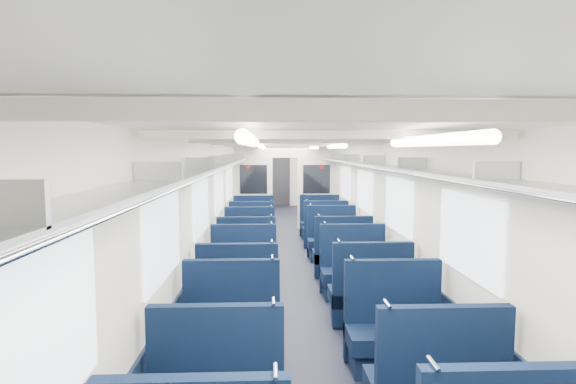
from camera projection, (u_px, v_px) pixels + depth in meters
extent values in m
cube|color=black|center=(291.00, 258.00, 9.47)|extent=(2.80, 18.00, 0.01)
cube|color=white|center=(291.00, 143.00, 9.26)|extent=(2.80, 18.00, 0.01)
cube|color=beige|center=(222.00, 201.00, 9.31)|extent=(0.02, 18.00, 2.35)
cube|color=black|center=(223.00, 242.00, 9.38)|extent=(0.03, 17.90, 0.70)
cube|color=beige|center=(359.00, 201.00, 9.42)|extent=(0.02, 18.00, 2.35)
cube|color=black|center=(358.00, 240.00, 9.49)|extent=(0.03, 17.90, 0.70)
cube|color=beige|center=(280.00, 176.00, 18.32)|extent=(2.80, 0.02, 2.35)
cube|color=#B2B5BA|center=(230.00, 162.00, 9.24)|extent=(0.34, 17.40, 0.04)
cylinder|color=silver|center=(239.00, 163.00, 9.25)|extent=(0.02, 17.40, 0.02)
cube|color=#B2B5BA|center=(158.00, 172.00, 3.26)|extent=(0.34, 0.03, 0.14)
cube|color=#B2B5BA|center=(200.00, 164.00, 5.25)|extent=(0.34, 0.03, 0.14)
cube|color=#B2B5BA|center=(219.00, 160.00, 7.24)|extent=(0.34, 0.03, 0.14)
cube|color=#B2B5BA|center=(230.00, 158.00, 9.23)|extent=(0.34, 0.03, 0.14)
cube|color=#B2B5BA|center=(237.00, 156.00, 11.22)|extent=(0.34, 0.03, 0.14)
cube|color=#B2B5BA|center=(242.00, 156.00, 13.21)|extent=(0.34, 0.03, 0.14)
cube|color=#B2B5BA|center=(245.00, 155.00, 15.21)|extent=(0.34, 0.03, 0.14)
cube|color=#B2B5BA|center=(248.00, 154.00, 17.20)|extent=(0.34, 0.03, 0.14)
cube|color=#B2B5BA|center=(351.00, 162.00, 9.34)|extent=(0.34, 17.40, 0.04)
cylinder|color=silver|center=(342.00, 163.00, 9.33)|extent=(0.02, 17.40, 0.02)
cube|color=#B2B5BA|center=(496.00, 171.00, 3.36)|extent=(0.34, 0.03, 0.14)
cube|color=#B2B5BA|center=(412.00, 163.00, 5.35)|extent=(0.34, 0.03, 0.14)
cube|color=#B2B5BA|center=(373.00, 160.00, 7.34)|extent=(0.34, 0.03, 0.14)
cube|color=#B2B5BA|center=(351.00, 158.00, 9.33)|extent=(0.34, 0.03, 0.14)
cube|color=#B2B5BA|center=(337.00, 156.00, 11.32)|extent=(0.34, 0.03, 0.14)
cube|color=#B2B5BA|center=(327.00, 156.00, 13.31)|extent=(0.34, 0.03, 0.14)
cube|color=#B2B5BA|center=(319.00, 155.00, 15.30)|extent=(0.34, 0.03, 0.14)
cube|color=#B2B5BA|center=(313.00, 154.00, 17.29)|extent=(0.34, 0.03, 0.14)
cube|color=white|center=(31.00, 348.00, 1.82)|extent=(0.02, 1.30, 0.75)
cube|color=white|center=(164.00, 238.00, 4.11)|extent=(0.02, 1.30, 0.75)
cube|color=white|center=(201.00, 207.00, 6.40)|extent=(0.02, 1.30, 0.75)
cube|color=white|center=(219.00, 192.00, 8.69)|extent=(0.02, 1.30, 0.75)
cube|color=white|center=(230.00, 183.00, 10.98)|extent=(0.02, 1.30, 0.75)
cube|color=white|center=(238.00, 177.00, 13.76)|extent=(0.02, 1.30, 0.75)
cube|color=white|center=(242.00, 173.00, 16.05)|extent=(0.02, 1.30, 0.75)
cube|color=white|center=(468.00, 236.00, 4.22)|extent=(0.02, 1.30, 0.75)
cube|color=white|center=(398.00, 206.00, 6.51)|extent=(0.02, 1.30, 0.75)
cube|color=white|center=(365.00, 191.00, 8.80)|extent=(0.02, 1.30, 0.75)
cube|color=white|center=(345.00, 183.00, 11.09)|extent=(0.02, 1.30, 0.75)
cube|color=white|center=(330.00, 176.00, 13.87)|extent=(0.02, 1.30, 0.75)
cube|color=white|center=(321.00, 173.00, 16.16)|extent=(0.02, 1.30, 0.75)
cube|color=silver|center=(424.00, 111.00, 1.30)|extent=(2.70, 0.06, 0.06)
cube|color=silver|center=(330.00, 135.00, 3.29)|extent=(2.70, 0.06, 0.06)
cube|color=silver|center=(307.00, 141.00, 5.28)|extent=(2.70, 0.06, 0.06)
cube|color=silver|center=(297.00, 143.00, 7.27)|extent=(2.70, 0.06, 0.06)
cube|color=silver|center=(291.00, 145.00, 9.26)|extent=(2.70, 0.06, 0.06)
cube|color=silver|center=(287.00, 146.00, 11.25)|extent=(2.70, 0.06, 0.06)
cube|color=silver|center=(284.00, 146.00, 13.24)|extent=(2.70, 0.06, 0.06)
cube|color=silver|center=(282.00, 147.00, 15.23)|extent=(2.70, 0.06, 0.06)
cube|color=silver|center=(281.00, 147.00, 17.22)|extent=(2.70, 0.06, 0.06)
cylinder|color=white|center=(250.00, 140.00, 2.77)|extent=(0.07, 1.60, 0.07)
cylinder|color=white|center=(261.00, 146.00, 6.75)|extent=(0.07, 1.60, 0.07)
cylinder|color=white|center=(264.00, 148.00, 10.24)|extent=(0.07, 1.60, 0.07)
cylinder|color=white|center=(266.00, 148.00, 14.72)|extent=(0.07, 1.60, 0.07)
cylinder|color=white|center=(430.00, 140.00, 2.82)|extent=(0.07, 1.60, 0.07)
cylinder|color=white|center=(336.00, 146.00, 6.80)|extent=(0.07, 1.60, 0.07)
cylinder|color=white|center=(313.00, 148.00, 10.28)|extent=(0.07, 1.60, 0.07)
cylinder|color=white|center=(300.00, 148.00, 14.76)|extent=(0.07, 1.60, 0.07)
cube|color=black|center=(280.00, 181.00, 18.27)|extent=(0.75, 0.06, 2.00)
cube|color=silver|center=(254.00, 187.00, 12.83)|extent=(1.05, 0.08, 2.35)
cube|color=black|center=(253.00, 179.00, 12.76)|extent=(0.76, 0.02, 0.80)
cylinder|color=#B00B11|center=(248.00, 167.00, 12.72)|extent=(0.12, 0.01, 0.12)
cube|color=silver|center=(316.00, 187.00, 12.90)|extent=(1.05, 0.08, 2.35)
cube|color=black|center=(316.00, 179.00, 12.83)|extent=(0.76, 0.02, 0.80)
cylinder|color=#B00B11|center=(322.00, 167.00, 12.80)|extent=(0.12, 0.01, 0.12)
cube|color=silver|center=(285.00, 151.00, 12.77)|extent=(0.70, 0.08, 0.35)
cylinder|color=silver|center=(276.00, 372.00, 2.29)|extent=(0.02, 0.15, 0.02)
cylinder|color=silver|center=(434.00, 364.00, 2.38)|extent=(0.02, 0.15, 0.02)
cube|color=#0A1832|center=(216.00, 375.00, 3.39)|extent=(1.00, 0.09, 1.06)
cylinder|color=silver|center=(274.00, 301.00, 3.36)|extent=(0.02, 0.15, 0.02)
cube|color=#0A1832|center=(443.00, 376.00, 3.37)|extent=(1.00, 0.09, 1.06)
cylinder|color=silver|center=(387.00, 304.00, 3.31)|extent=(0.02, 0.15, 0.02)
cube|color=#0A1832|center=(230.00, 338.00, 4.59)|extent=(1.00, 0.52, 0.17)
cube|color=black|center=(231.00, 358.00, 4.61)|extent=(0.92, 0.42, 0.26)
cube|color=#0A1832|center=(232.00, 310.00, 4.79)|extent=(1.00, 0.09, 1.06)
cylinder|color=silver|center=(272.00, 257.00, 4.75)|extent=(0.02, 0.15, 0.02)
cube|color=#0A1832|center=(397.00, 338.00, 4.59)|extent=(1.00, 0.52, 0.17)
cube|color=black|center=(397.00, 358.00, 4.61)|extent=(0.92, 0.42, 0.26)
cube|color=#0A1832|center=(392.00, 310.00, 4.78)|extent=(1.00, 0.09, 1.06)
cylinder|color=silver|center=(352.00, 258.00, 4.72)|extent=(0.02, 0.15, 0.02)
cube|color=#0A1832|center=(239.00, 298.00, 5.83)|extent=(1.00, 0.52, 0.17)
cube|color=black|center=(239.00, 314.00, 5.85)|extent=(0.92, 0.42, 0.26)
cube|color=#0A1832|center=(237.00, 286.00, 5.60)|extent=(1.00, 0.09, 1.06)
cylinder|color=silver|center=(272.00, 242.00, 5.57)|extent=(0.02, 0.15, 0.02)
cube|color=#0A1832|center=(369.00, 296.00, 5.91)|extent=(1.00, 0.52, 0.17)
cube|color=black|center=(368.00, 312.00, 5.93)|extent=(0.92, 0.42, 0.26)
cube|color=#0A1832|center=(373.00, 285.00, 5.68)|extent=(1.00, 0.09, 1.06)
cylinder|color=silver|center=(339.00, 241.00, 5.61)|extent=(0.02, 0.15, 0.02)
cube|color=#0A1832|center=(243.00, 276.00, 6.85)|extent=(1.00, 0.52, 0.17)
cube|color=black|center=(243.00, 290.00, 6.87)|extent=(0.92, 0.42, 0.26)
cube|color=#0A1832|center=(244.00, 259.00, 7.04)|extent=(1.00, 0.09, 1.06)
cylinder|color=silver|center=(271.00, 223.00, 7.01)|extent=(0.02, 0.15, 0.02)
cube|color=#0A1832|center=(355.00, 275.00, 6.88)|extent=(1.00, 0.52, 0.17)
cube|color=black|center=(354.00, 289.00, 6.90)|extent=(0.92, 0.42, 0.26)
cube|color=#0A1832|center=(352.00, 258.00, 7.08)|extent=(1.00, 0.09, 1.06)
cylinder|color=silver|center=(325.00, 223.00, 7.01)|extent=(0.02, 0.15, 0.02)
cube|color=#0A1832|center=(247.00, 257.00, 8.06)|extent=(1.00, 0.52, 0.17)
cube|color=black|center=(247.00, 269.00, 8.08)|extent=(0.92, 0.42, 0.26)
cube|color=#0A1832|center=(246.00, 248.00, 7.83)|extent=(1.00, 0.09, 1.06)
cylinder|color=silver|center=(271.00, 215.00, 7.80)|extent=(0.02, 0.15, 0.02)
cube|color=#0A1832|center=(341.00, 256.00, 8.13)|extent=(1.00, 0.52, 0.17)
cube|color=black|center=(341.00, 268.00, 8.15)|extent=(0.92, 0.42, 0.26)
cube|color=#0A1832|center=(343.00, 247.00, 7.90)|extent=(1.00, 0.09, 1.06)
cylinder|color=silver|center=(319.00, 215.00, 7.83)|extent=(0.02, 0.15, 0.02)
cube|color=#0A1832|center=(249.00, 246.00, 9.01)|extent=(1.00, 0.52, 0.17)
cube|color=black|center=(249.00, 257.00, 9.03)|extent=(0.92, 0.42, 0.26)
cube|color=#0A1832|center=(250.00, 233.00, 9.20)|extent=(1.00, 0.09, 1.06)
cylinder|color=silver|center=(271.00, 206.00, 9.17)|extent=(0.02, 0.15, 0.02)
cube|color=#0A1832|center=(333.00, 243.00, 9.26)|extent=(1.00, 0.52, 0.17)
cube|color=black|center=(333.00, 254.00, 9.28)|extent=(0.92, 0.42, 0.26)
cube|color=#0A1832|center=(331.00, 231.00, 9.46)|extent=(1.00, 0.09, 1.06)
cylinder|color=silver|center=(311.00, 204.00, 9.39)|extent=(0.02, 0.15, 0.02)
cube|color=#0A1832|center=(252.00, 233.00, 10.39)|extent=(1.00, 0.52, 0.17)
cube|color=black|center=(252.00, 242.00, 10.41)|extent=(0.92, 0.42, 0.26)
cube|color=#0A1832|center=(252.00, 225.00, 10.16)|extent=(1.00, 0.09, 1.06)
cylinder|color=silver|center=(271.00, 200.00, 10.13)|extent=(0.02, 0.15, 0.02)
cube|color=#0A1832|center=(325.00, 232.00, 10.56)|extent=(1.00, 0.52, 0.17)
cube|color=black|center=(325.00, 241.00, 10.58)|extent=(0.92, 0.42, 0.26)
cube|color=#0A1832|center=(326.00, 224.00, 10.33)|extent=(1.00, 0.09, 1.06)
cylinder|color=silver|center=(307.00, 200.00, 10.26)|extent=(0.02, 0.15, 0.02)
cube|color=#0A1832|center=(253.00, 226.00, 11.30)|extent=(1.00, 0.52, 0.17)
cube|color=black|center=(253.00, 235.00, 11.32)|extent=(0.92, 0.42, 0.26)
cube|color=#0A1832|center=(254.00, 217.00, 11.49)|extent=(1.00, 0.09, 1.06)
cylinder|color=silver|center=(271.00, 195.00, 11.46)|extent=(0.02, 0.15, 0.02)
cube|color=#0A1832|center=(320.00, 225.00, 11.50)|extent=(1.00, 0.52, 0.17)
cube|color=black|center=(320.00, 234.00, 11.52)|extent=(0.92, 0.42, 0.26)
cube|color=#0A1832|center=(319.00, 216.00, 11.70)|extent=(1.00, 0.09, 1.06)
cylinder|color=silver|center=(303.00, 194.00, 11.63)|extent=(0.02, 0.15, 0.02)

